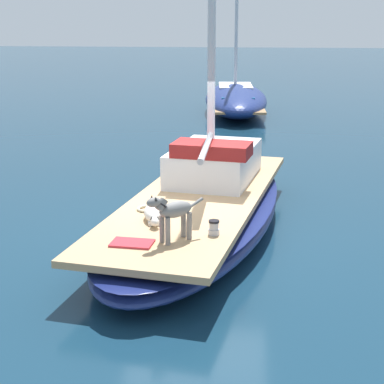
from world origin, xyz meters
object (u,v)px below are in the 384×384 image
(sailboat_main, at_px, (198,214))
(deck_winch, at_px, (214,228))
(coiled_rope, at_px, (147,209))
(deck_towel, at_px, (132,243))
(dog_white, at_px, (153,214))
(dog_grey, at_px, (173,212))
(moored_boat_far_astern, at_px, (236,98))

(sailboat_main, relative_size, deck_winch, 35.98)
(coiled_rope, height_order, deck_towel, coiled_rope)
(sailboat_main, height_order, dog_white, dog_white)
(dog_grey, height_order, deck_winch, dog_grey)
(sailboat_main, relative_size, moored_boat_far_astern, 0.95)
(sailboat_main, distance_m, deck_towel, 2.52)
(dog_grey, xyz_separation_m, coiled_rope, (-0.59, 1.36, -0.40))
(deck_winch, xyz_separation_m, deck_towel, (-1.07, -0.49, -0.08))
(sailboat_main, height_order, deck_towel, deck_towel)
(sailboat_main, xyz_separation_m, coiled_rope, (-0.72, -0.88, 0.35))
(dog_grey, height_order, moored_boat_far_astern, moored_boat_far_astern)
(moored_boat_far_astern, bearing_deg, sailboat_main, -90.88)
(deck_winch, relative_size, deck_towel, 0.38)
(dog_grey, bearing_deg, sailboat_main, 86.56)
(coiled_rope, bearing_deg, moored_boat_far_astern, 86.29)
(deck_winch, distance_m, deck_towel, 1.18)
(dog_grey, relative_size, coiled_rope, 2.26)
(dog_grey, xyz_separation_m, dog_white, (-0.41, 0.84, -0.32))
(deck_towel, height_order, moored_boat_far_astern, moored_boat_far_astern)
(coiled_rope, bearing_deg, sailboat_main, 50.71)
(deck_winch, distance_m, moored_boat_far_astern, 15.40)
(moored_boat_far_astern, bearing_deg, dog_white, -92.90)
(coiled_rope, bearing_deg, dog_grey, -66.53)
(dog_grey, height_order, deck_towel, dog_grey)
(dog_white, relative_size, coiled_rope, 2.91)
(sailboat_main, bearing_deg, dog_white, -111.25)
(deck_winch, xyz_separation_m, coiled_rope, (-1.12, 1.03, -0.08))
(dog_white, height_order, deck_winch, dog_white)
(dog_white, bearing_deg, moored_boat_far_astern, 87.10)
(deck_towel, bearing_deg, sailboat_main, 74.43)
(deck_towel, bearing_deg, coiled_rope, 92.01)
(dog_white, distance_m, deck_winch, 1.08)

